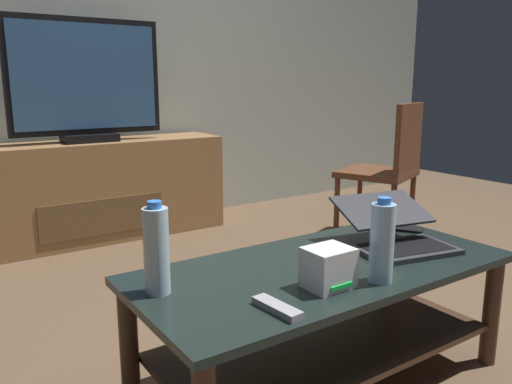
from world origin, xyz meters
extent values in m
plane|color=brown|center=(0.00, 0.00, 0.00)|extent=(7.68, 7.68, 0.00)
cube|color=#A8B2A8|center=(0.00, 2.28, 1.40)|extent=(6.40, 0.12, 2.80)
cube|color=black|center=(-0.10, -0.16, 0.42)|extent=(1.28, 0.60, 0.03)
cube|color=#472D1E|center=(-0.10, -0.16, 0.15)|extent=(1.13, 0.53, 0.02)
cylinder|color=#472D1E|center=(0.49, -0.41, 0.20)|extent=(0.06, 0.06, 0.40)
cylinder|color=#472D1E|center=(-0.70, 0.09, 0.20)|extent=(0.06, 0.06, 0.40)
cylinder|color=#472D1E|center=(0.49, 0.09, 0.20)|extent=(0.06, 0.06, 0.40)
cube|color=olive|center=(-0.25, 1.96, 0.33)|extent=(1.74, 0.41, 0.65)
cube|color=brown|center=(-0.25, 1.75, 0.20)|extent=(0.78, 0.01, 0.23)
cube|color=black|center=(-0.25, 1.94, 0.68)|extent=(0.33, 0.20, 0.05)
cube|color=black|center=(-0.25, 1.94, 1.06)|extent=(0.95, 0.04, 0.71)
cube|color=#2D517A|center=(-0.25, 1.91, 1.06)|extent=(0.88, 0.01, 0.64)
cube|color=#59331E|center=(1.33, 0.95, 0.43)|extent=(0.57, 0.57, 0.04)
cube|color=#59331E|center=(1.41, 0.76, 0.67)|extent=(0.40, 0.19, 0.46)
cylinder|color=#59331E|center=(1.44, 1.19, 0.21)|extent=(0.04, 0.04, 0.41)
cylinder|color=#59331E|center=(1.08, 1.05, 0.21)|extent=(0.04, 0.04, 0.41)
cylinder|color=#59331E|center=(1.58, 0.84, 0.21)|extent=(0.04, 0.04, 0.41)
cylinder|color=#59331E|center=(1.23, 0.70, 0.21)|extent=(0.04, 0.04, 0.41)
cube|color=#333338|center=(0.22, -0.22, 0.44)|extent=(0.38, 0.29, 0.02)
cube|color=black|center=(0.22, -0.22, 0.45)|extent=(0.33, 0.23, 0.00)
cube|color=#333338|center=(0.25, -0.08, 0.55)|extent=(0.38, 0.28, 0.09)
cube|color=#3F8CD8|center=(0.25, -0.08, 0.55)|extent=(0.34, 0.24, 0.07)
cube|color=silver|center=(-0.22, -0.31, 0.49)|extent=(0.13, 0.11, 0.12)
cube|color=#19D84C|center=(-0.22, -0.37, 0.45)|extent=(0.08, 0.00, 0.01)
cylinder|color=#99C6E5|center=(-0.06, -0.36, 0.55)|extent=(0.07, 0.07, 0.24)
cylinder|color=blue|center=(-0.06, -0.36, 0.68)|extent=(0.04, 0.04, 0.02)
cylinder|color=silver|center=(-0.66, -0.06, 0.56)|extent=(0.07, 0.07, 0.25)
cylinder|color=blue|center=(-0.66, -0.06, 0.69)|extent=(0.04, 0.04, 0.02)
cube|color=black|center=(0.44, -0.04, 0.44)|extent=(0.13, 0.16, 0.01)
cube|color=#99999E|center=(-0.45, -0.36, 0.44)|extent=(0.06, 0.16, 0.02)
camera|label=1|loc=(-1.20, -1.36, 1.02)|focal=35.87mm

